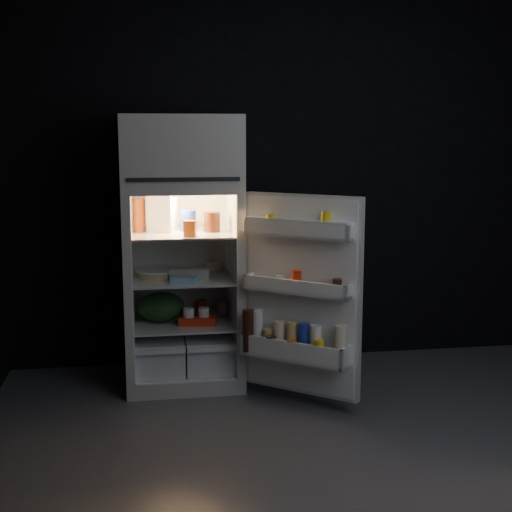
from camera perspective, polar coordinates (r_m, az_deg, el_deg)
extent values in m
cube|color=#57575C|center=(3.90, 7.49, -15.55)|extent=(4.00, 3.40, 0.00)
cube|color=black|center=(5.19, 2.47, 6.31)|extent=(4.00, 0.00, 2.70)
cube|color=silver|center=(4.95, -5.77, -9.28)|extent=(0.76, 0.70, 0.10)
cube|color=silver|center=(4.77, -10.17, -2.02)|extent=(0.05, 0.70, 1.20)
cube|color=silver|center=(4.81, -1.68, -1.77)|extent=(0.05, 0.70, 1.20)
cube|color=white|center=(5.10, -6.11, -1.17)|extent=(0.66, 0.05, 1.20)
cube|color=silver|center=(4.69, -6.04, 5.65)|extent=(0.76, 0.70, 0.06)
cube|color=silver|center=(4.68, -6.10, 8.58)|extent=(0.76, 0.70, 0.42)
cube|color=black|center=(4.34, -5.80, 6.11)|extent=(0.68, 0.01, 0.02)
cube|color=white|center=(4.75, -9.82, -2.07)|extent=(0.01, 0.65, 1.20)
cube|color=white|center=(4.78, -1.99, -1.84)|extent=(0.01, 0.65, 1.20)
cube|color=white|center=(4.67, -6.02, 5.21)|extent=(0.66, 0.65, 0.01)
cube|color=white|center=(4.91, -5.77, -8.78)|extent=(0.66, 0.65, 0.01)
cube|color=white|center=(4.70, -5.96, 1.86)|extent=(0.65, 0.63, 0.01)
cube|color=white|center=(4.75, -5.89, -1.73)|extent=(0.65, 0.63, 0.01)
cube|color=white|center=(4.82, -5.83, -5.22)|extent=(0.65, 0.63, 0.01)
cube|color=white|center=(4.89, -7.75, -7.48)|extent=(0.32, 0.59, 0.22)
cube|color=white|center=(4.91, -3.86, -7.35)|extent=(0.32, 0.59, 0.22)
cube|color=white|center=(4.55, -7.67, -7.61)|extent=(0.32, 0.02, 0.03)
cube|color=white|center=(4.57, -3.50, -7.47)|extent=(0.32, 0.02, 0.03)
cube|color=#FFE5B2|center=(4.62, -5.98, 4.91)|extent=(0.14, 0.14, 0.02)
cube|color=silver|center=(4.32, 3.72, -3.14)|extent=(0.62, 0.52, 1.22)
cube|color=white|center=(4.29, 3.55, -3.21)|extent=(0.56, 0.46, 1.18)
cube|color=white|center=(4.19, 3.35, 1.61)|extent=(0.58, 0.50, 0.02)
cube|color=white|center=(4.15, 3.14, 2.07)|extent=(0.54, 0.45, 0.10)
cube|color=white|center=(4.05, 7.53, 1.80)|extent=(0.07, 0.08, 0.10)
cube|color=white|center=(4.34, -0.54, 2.42)|extent=(0.07, 0.08, 0.10)
cube|color=white|center=(4.25, 3.27, -2.87)|extent=(0.59, 0.51, 0.02)
cube|color=white|center=(4.20, 3.03, -2.53)|extent=(0.54, 0.45, 0.09)
cube|color=white|center=(4.10, 7.39, -2.90)|extent=(0.08, 0.09, 0.09)
cube|color=white|center=(4.39, -0.56, -1.97)|extent=(0.08, 0.09, 0.09)
cube|color=white|center=(4.34, 3.10, -8.15)|extent=(0.62, 0.54, 0.02)
cube|color=white|center=(4.27, 2.74, -7.68)|extent=(0.54, 0.45, 0.13)
cube|color=white|center=(4.19, 7.17, -8.10)|extent=(0.10, 0.12, 0.13)
cube|color=white|center=(4.47, -0.69, -6.85)|extent=(0.10, 0.12, 0.13)
cube|color=white|center=(4.18, 3.36, 2.86)|extent=(0.57, 0.49, 0.02)
cylinder|color=yellow|center=(4.10, 5.61, 2.55)|extent=(0.08, 0.08, 0.14)
cylinder|color=tan|center=(4.16, 3.85, 2.25)|extent=(0.08, 0.08, 0.08)
cylinder|color=yellow|center=(4.26, 1.20, 2.63)|extent=(0.08, 0.08, 0.11)
cylinder|color=black|center=(4.13, 6.50, -2.48)|extent=(0.08, 0.08, 0.09)
cylinder|color=red|center=(4.23, 3.28, -1.94)|extent=(0.08, 0.08, 0.12)
cylinder|color=#85B5CD|center=(4.29, 1.85, -2.07)|extent=(0.08, 0.08, 0.08)
cylinder|color=beige|center=(4.18, 6.81, -7.10)|extent=(0.11, 0.11, 0.23)
cylinder|color=white|center=(4.24, 4.81, -6.94)|extent=(0.10, 0.10, 0.21)
cylinder|color=#1D339E|center=(4.28, 3.83, -6.79)|extent=(0.09, 0.09, 0.21)
cylinder|color=tan|center=(4.31, 2.88, -6.65)|extent=(0.10, 0.10, 0.21)
cylinder|color=beige|center=(4.35, 1.93, -6.56)|extent=(0.10, 0.10, 0.20)
cylinder|color=tan|center=(4.39, 1.00, -6.77)|extent=(0.09, 0.09, 0.15)
cylinder|color=white|center=(4.42, 0.10, -5.96)|extent=(0.10, 0.10, 0.25)
cylinder|color=yellow|center=(4.20, 5.06, -7.61)|extent=(0.08, 0.08, 0.14)
cylinder|color=#CF5718|center=(4.28, 2.86, -7.42)|extent=(0.08, 0.08, 0.12)
cylinder|color=black|center=(4.34, 1.21, -7.15)|extent=(0.08, 0.08, 0.12)
cylinder|color=black|center=(4.40, -0.62, -5.97)|extent=(0.10, 0.10, 0.26)
cylinder|color=white|center=(4.39, 0.10, -4.50)|extent=(0.05, 0.05, 0.02)
cube|color=white|center=(4.73, -7.53, 3.41)|extent=(0.21, 0.21, 0.24)
cylinder|color=#1D339E|center=(4.73, -5.46, 2.84)|extent=(0.14, 0.14, 0.14)
cylinder|color=black|center=(4.68, -3.54, 2.73)|extent=(0.12, 0.12, 0.13)
cylinder|color=#C2531F|center=(4.74, -9.33, 3.26)|extent=(0.09, 0.09, 0.22)
cube|color=#CF5718|center=(4.49, -5.31, 2.21)|extent=(0.09, 0.07, 0.10)
cube|color=gray|center=(4.67, -5.35, -1.40)|extent=(0.27, 0.13, 0.07)
cylinder|color=tan|center=(4.77, -7.77, -1.39)|extent=(0.29, 0.29, 0.04)
cube|color=#85B5CD|center=(4.55, -5.78, -1.91)|extent=(0.18, 0.13, 0.04)
cube|color=beige|center=(4.95, -3.41, -0.85)|extent=(0.12, 0.11, 0.05)
ellipsoid|color=#193815|center=(4.79, -7.60, -4.07)|extent=(0.35, 0.31, 0.20)
cube|color=red|center=(4.72, -4.68, -5.15)|extent=(0.26, 0.17, 0.05)
cylinder|color=red|center=(5.00, -4.37, -4.03)|extent=(0.09, 0.09, 0.09)
cylinder|color=silver|center=(4.96, -2.72, -4.14)|extent=(0.07, 0.07, 0.09)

